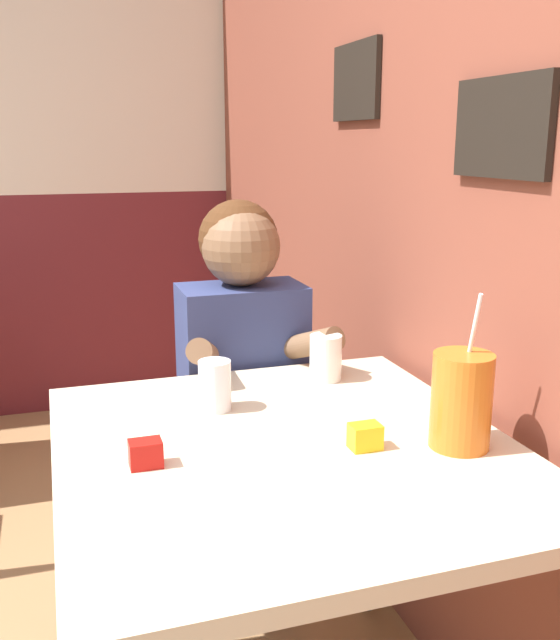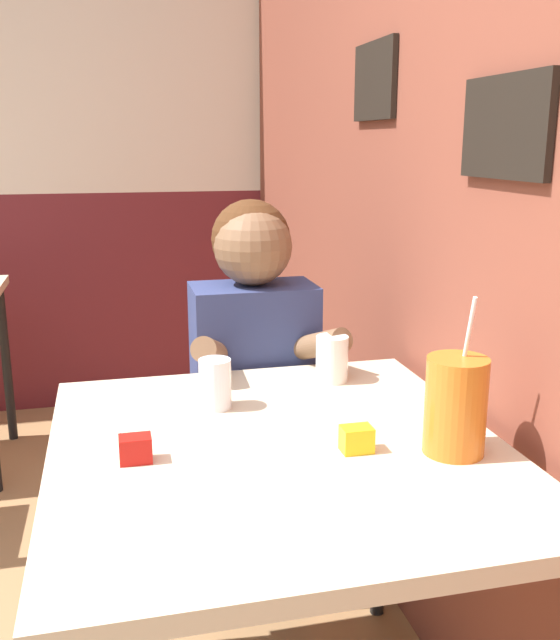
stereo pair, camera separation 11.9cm
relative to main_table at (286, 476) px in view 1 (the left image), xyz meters
The scene contains 8 objects.
brick_wall_right 1.31m from the main_table, 63.61° to the left, with size 0.08×4.76×2.70m.
main_table is the anchor object (origin of this frame).
person_seated 0.61m from the main_table, 83.03° to the left, with size 0.42×0.41×1.20m.
cocktail_pitcher 0.38m from the main_table, 20.02° to the right, with size 0.12×0.12×0.31m.
glass_near_pitcher 0.27m from the main_table, 111.95° to the left, with size 0.07×0.07×0.11m.
glass_center 0.42m from the main_table, 57.34° to the left, with size 0.08×0.08×0.11m.
condiment_ketchup 0.29m from the main_table, behind, with size 0.06×0.04×0.05m.
condiment_mustard 0.18m from the main_table, 26.32° to the right, with size 0.06×0.04×0.05m.
Camera 1 is at (0.32, -0.88, 1.35)m, focal length 40.00 mm.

